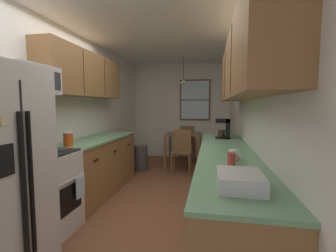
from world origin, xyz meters
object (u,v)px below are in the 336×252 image
(mug_by_coffeemaker, at_px, (234,155))
(dish_rack, at_px, (240,180))
(stove_range, at_px, (44,192))
(dining_chair_far, at_px, (187,141))
(mug_spare, at_px, (232,159))
(table_serving_bowl, at_px, (183,133))
(dining_table, at_px, (183,139))
(coffee_maker, at_px, (225,128))
(dining_chair_near, at_px, (182,149))
(microwave_over_range, at_px, (29,80))
(storage_canister, at_px, (68,139))
(trash_bin, at_px, (141,158))

(mug_by_coffeemaker, height_order, dish_rack, mug_by_coffeemaker)
(stove_range, height_order, dining_chair_far, stove_range)
(mug_spare, xyz_separation_m, table_serving_bowl, (-0.82, 3.29, -0.17))
(dining_table, relative_size, coffee_maker, 2.61)
(dining_chair_near, relative_size, coffee_maker, 2.88)
(dining_table, relative_size, dining_chair_far, 0.90)
(dining_chair_near, height_order, dining_chair_far, same)
(microwave_over_range, height_order, storage_canister, microwave_over_range)
(mug_by_coffeemaker, bearing_deg, dining_chair_far, 102.36)
(coffee_maker, distance_m, dish_rack, 2.28)
(table_serving_bowl, bearing_deg, mug_spare, -76.00)
(stove_range, xyz_separation_m, trash_bin, (0.29, 2.62, -0.19))
(microwave_over_range, relative_size, dish_rack, 1.72)
(stove_range, xyz_separation_m, dining_chair_near, (1.20, 2.68, 0.03))
(dining_chair_near, relative_size, mug_by_coffeemaker, 7.41)
(dining_chair_near, relative_size, trash_bin, 1.62)
(storage_canister, height_order, dish_rack, storage_canister)
(coffee_maker, bearing_deg, table_serving_bowl, 118.00)
(mug_by_coffeemaker, bearing_deg, dining_table, 105.04)
(storage_canister, height_order, mug_by_coffeemaker, storage_canister)
(mug_spare, bearing_deg, dining_chair_near, 105.74)
(dining_chair_far, bearing_deg, mug_by_coffeemaker, -77.64)
(stove_range, bearing_deg, dining_chair_far, 72.63)
(dining_table, bearing_deg, stove_range, -109.64)
(microwave_over_range, relative_size, dining_table, 0.72)
(dining_chair_near, distance_m, storage_canister, 2.55)
(mug_by_coffeemaker, distance_m, table_serving_bowl, 3.26)
(dining_chair_near, bearing_deg, stove_range, -114.19)
(dining_chair_near, xyz_separation_m, table_serving_bowl, (-0.04, 0.51, 0.29))
(storage_canister, xyz_separation_m, dish_rack, (2.00, -1.18, -0.04))
(dining_chair_near, bearing_deg, storage_canister, -118.90)
(storage_canister, distance_m, mug_by_coffeemaker, 2.07)
(mug_by_coffeemaker, bearing_deg, table_serving_bowl, 105.18)
(stove_range, relative_size, dish_rack, 3.24)
(dining_chair_far, bearing_deg, microwave_over_range, -108.91)
(mug_by_coffeemaker, bearing_deg, dining_chair_near, 107.22)
(microwave_over_range, relative_size, mug_by_coffeemaker, 4.83)
(stove_range, bearing_deg, dish_rack, -19.23)
(microwave_over_range, distance_m, dining_chair_near, 3.22)
(mug_spare, bearing_deg, coffee_maker, 88.96)
(dining_chair_near, xyz_separation_m, coffee_maker, (0.82, -1.09, 0.56))
(dining_chair_far, bearing_deg, mug_spare, -78.55)
(coffee_maker, xyz_separation_m, table_serving_bowl, (-0.85, 1.60, -0.28))
(coffee_maker, xyz_separation_m, mug_by_coffeemaker, (0.00, -1.54, -0.11))
(mug_by_coffeemaker, bearing_deg, stove_range, -178.71)
(trash_bin, relative_size, table_serving_bowl, 2.98)
(dining_table, relative_size, dining_chair_near, 0.90)
(coffee_maker, xyz_separation_m, dish_rack, (-0.03, -2.28, -0.11))
(trash_bin, bearing_deg, dining_table, 36.09)
(microwave_over_range, relative_size, dining_chair_far, 0.65)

